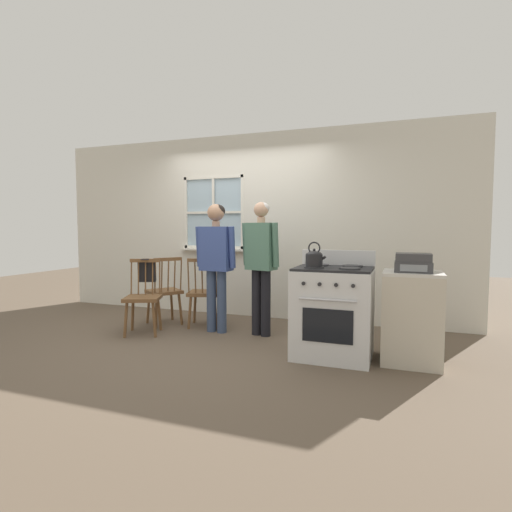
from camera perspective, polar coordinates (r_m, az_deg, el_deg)
name	(u,v)px	position (r m, az deg, el deg)	size (l,w,h in m)	color
ground_plane	(204,339)	(4.89, -7.42, -11.71)	(16.00, 16.00, 0.00)	brown
wall_back	(248,227)	(5.97, -1.08, 4.19)	(6.40, 0.16, 2.70)	silver
chair_by_window	(143,298)	(5.20, -15.82, -5.84)	(0.54, 0.53, 0.93)	brown
chair_near_wall	(165,292)	(5.62, -12.93, -5.06)	(0.57, 0.58, 0.93)	brown
chair_center_cluster	(204,294)	(5.40, -7.38, -5.35)	(0.52, 0.50, 0.93)	brown
person_elderly_left	(216,254)	(5.04, -5.71, 0.27)	(0.55, 0.24, 1.62)	#384766
person_teen_center	(261,257)	(4.86, 0.73, -0.16)	(0.51, 0.28, 1.63)	black
stove	(333,311)	(4.19, 10.96, -7.75)	(0.78, 0.68, 1.08)	silver
kettle	(314,258)	(4.01, 8.31, -0.28)	(0.21, 0.17, 0.25)	black
potted_plant	(216,244)	(6.09, -5.70, 1.79)	(0.14, 0.14, 0.26)	#42474C
handbag	(147,271)	(5.39, -15.32, -2.12)	(0.24, 0.24, 0.31)	black
side_counter	(412,318)	(4.22, 21.35, -8.19)	(0.55, 0.50, 0.90)	beige
stereo	(413,263)	(4.12, 21.55, -0.92)	(0.34, 0.29, 0.18)	#38383A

